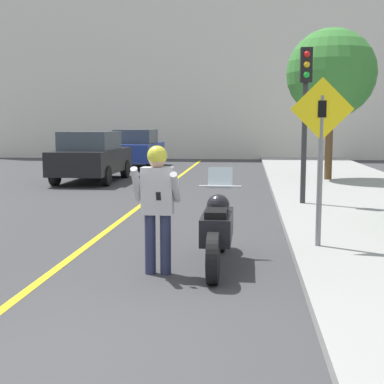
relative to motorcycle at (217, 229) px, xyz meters
The scene contains 10 objects.
ground_plane 3.53m from the motorcycle, 116.13° to the right, with size 80.00×80.00×0.00m, color #38383A.
road_center_line 3.61m from the motorcycle, 126.69° to the left, with size 0.12×36.00×0.01m.
building_backdrop 23.31m from the motorcycle, 93.84° to the left, with size 28.00×1.20×9.55m.
motorcycle is the anchor object (origin of this frame).
person_biker 1.03m from the motorcycle, 145.25° to the right, with size 0.59×0.46×1.66m.
crossing_sign 1.98m from the motorcycle, 27.83° to the left, with size 0.91×0.08×2.46m.
traffic_light 5.75m from the motorcycle, 72.12° to the left, with size 0.26×0.30×3.47m.
street_tree 11.41m from the motorcycle, 74.23° to the left, with size 2.84×2.84×4.82m.
parked_car_black 11.42m from the motorcycle, 115.15° to the left, with size 1.88×4.20×1.68m.
parked_car_blue 16.77m from the motorcycle, 105.69° to the left, with size 1.88×4.20×1.68m.
Camera 1 is at (1.95, -4.03, 1.93)m, focal length 50.00 mm.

